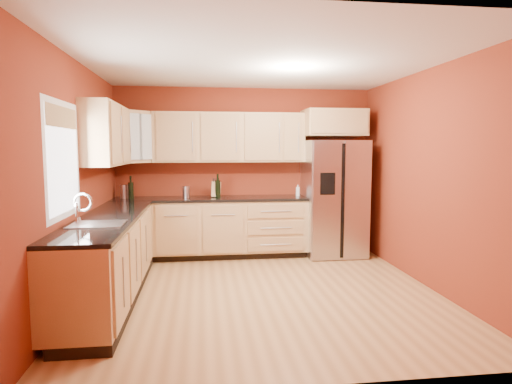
{
  "coord_description": "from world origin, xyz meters",
  "views": [
    {
      "loc": [
        -0.67,
        -4.76,
        1.65
      ],
      "look_at": [
        0.04,
        0.9,
        1.08
      ],
      "focal_mm": 30.0,
      "sensor_mm": 36.0,
      "label": 1
    }
  ],
  "objects_px": {
    "wine_bottle_a": "(131,188)",
    "knife_block": "(216,189)",
    "refrigerator": "(334,198)",
    "soap_dispenser": "(298,190)",
    "canister_left": "(186,192)"
  },
  "relations": [
    {
      "from": "canister_left",
      "to": "knife_block",
      "type": "bearing_deg",
      "value": 8.2
    },
    {
      "from": "canister_left",
      "to": "soap_dispenser",
      "type": "bearing_deg",
      "value": 1.6
    },
    {
      "from": "wine_bottle_a",
      "to": "soap_dispenser",
      "type": "height_order",
      "value": "wine_bottle_a"
    },
    {
      "from": "soap_dispenser",
      "to": "canister_left",
      "type": "bearing_deg",
      "value": -178.4
    },
    {
      "from": "wine_bottle_a",
      "to": "knife_block",
      "type": "distance_m",
      "value": 1.25
    },
    {
      "from": "refrigerator",
      "to": "wine_bottle_a",
      "type": "distance_m",
      "value": 3.07
    },
    {
      "from": "soap_dispenser",
      "to": "knife_block",
      "type": "bearing_deg",
      "value": 179.23
    },
    {
      "from": "knife_block",
      "to": "soap_dispenser",
      "type": "relative_size",
      "value": 1.36
    },
    {
      "from": "refrigerator",
      "to": "wine_bottle_a",
      "type": "xyz_separation_m",
      "value": [
        -3.06,
        0.02,
        0.2
      ]
    },
    {
      "from": "knife_block",
      "to": "soap_dispenser",
      "type": "bearing_deg",
      "value": 16.29
    },
    {
      "from": "wine_bottle_a",
      "to": "canister_left",
      "type": "bearing_deg",
      "value": 2.07
    },
    {
      "from": "wine_bottle_a",
      "to": "soap_dispenser",
      "type": "relative_size",
      "value": 1.94
    },
    {
      "from": "refrigerator",
      "to": "canister_left",
      "type": "bearing_deg",
      "value": 178.85
    },
    {
      "from": "wine_bottle_a",
      "to": "knife_block",
      "type": "bearing_deg",
      "value": 4.3
    },
    {
      "from": "wine_bottle_a",
      "to": "refrigerator",
      "type": "bearing_deg",
      "value": -0.32
    }
  ]
}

